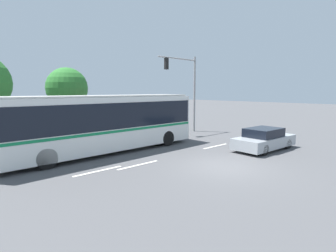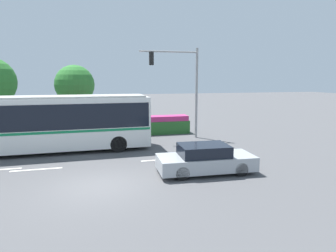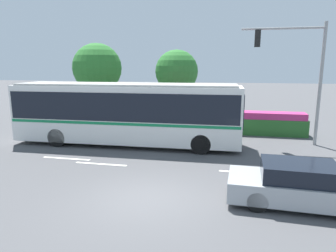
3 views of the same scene
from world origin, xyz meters
TOP-DOWN VIEW (x-y plane):
  - ground_plane at (0.00, 0.00)m, footprint 140.00×140.00m
  - city_bus at (-2.91, 6.60)m, footprint 12.46×2.83m
  - sedan_foreground at (4.94, 0.56)m, footprint 4.61×2.06m
  - traffic_light_pole at (6.35, 8.55)m, footprint 4.33×0.24m
  - flowering_hedge at (2.45, 10.73)m, footprint 9.94×1.21m
  - street_tree_centre at (-1.55, 14.80)m, footprint 3.37×3.37m
  - lane_stripe_near at (3.51, 3.19)m, footprint 2.40×0.16m
  - lane_stripe_mid at (-2.91, 3.02)m, footprint 2.40×0.16m

SIDE VIEW (x-z plane):
  - ground_plane at x=0.00m, z-range 0.00..0.00m
  - lane_stripe_near at x=3.51m, z-range 0.00..0.01m
  - lane_stripe_mid at x=-2.91m, z-range 0.00..0.01m
  - sedan_foreground at x=4.94m, z-range -0.04..1.32m
  - flowering_hedge at x=2.45m, z-range -0.01..1.43m
  - city_bus at x=-2.91m, z-range 0.23..3.62m
  - street_tree_centre at x=-1.55m, z-range 1.08..6.64m
  - traffic_light_pole at x=6.35m, z-range 1.00..7.58m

